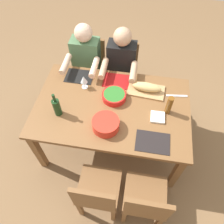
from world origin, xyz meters
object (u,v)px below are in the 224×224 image
object	(u,v)px
chair_near_center	(97,194)
bread_loaf	(147,87)
diner_far_center	(121,66)
chair_far_center	(122,69)
cutting_board	(146,90)
wine_glass	(84,80)
chair_far_left	(90,66)
diner_far_left	(86,62)
serving_bowl_pasta	(106,124)
dining_table	(112,110)
beer_bottle	(169,105)
napkin_stack	(158,117)
chair_near_right	(145,203)
wine_bottle	(57,107)
serving_bowl_greens	(114,96)

from	to	relation	value
chair_near_center	bread_loaf	bearing A→B (deg)	73.18
diner_far_center	bread_loaf	xyz separation A→B (m)	(0.34, -0.40, 0.11)
chair_far_center	cutting_board	bearing A→B (deg)	-59.88
wine_glass	chair_far_left	bearing A→B (deg)	99.17
chair_near_center	wine_glass	xyz separation A→B (m)	(-0.35, 1.06, 0.37)
diner_far_left	serving_bowl_pasta	xyz separation A→B (m)	(0.43, -0.93, 0.10)
diner_far_center	chair_far_left	distance (m)	0.53
dining_table	diner_far_left	bearing A→B (deg)	124.06
diner_far_center	beer_bottle	size ratio (longest dim) A/B	5.45
dining_table	chair_far_center	size ratio (longest dim) A/B	1.91
beer_bottle	wine_glass	xyz separation A→B (m)	(-0.92, 0.20, 0.01)
dining_table	napkin_stack	world-z (taller)	napkin_stack
chair_near_center	diner_far_center	bearing A→B (deg)	90.00
cutting_board	diner_far_left	bearing A→B (deg)	153.21
chair_far_left	bread_loaf	xyz separation A→B (m)	(0.78, -0.58, 0.32)
dining_table	chair_far_left	xyz separation A→B (m)	(-0.45, 0.85, -0.18)
chair_near_right	napkin_stack	size ratio (longest dim) A/B	6.07
chair_far_left	wine_bottle	distance (m)	1.10
diner_far_center	serving_bowl_pasta	distance (m)	0.94
dining_table	wine_bottle	distance (m)	0.59
chair_near_center	serving_bowl_greens	xyz separation A→B (m)	(0.01, 0.95, 0.30)
dining_table	serving_bowl_greens	distance (m)	0.16
diner_far_center	chair_near_right	bearing A→B (deg)	-73.47
wine_glass	napkin_stack	xyz separation A→B (m)	(0.82, -0.29, -0.10)
chair_far_left	chair_near_center	xyz separation A→B (m)	(0.45, -1.69, 0.00)
serving_bowl_greens	beer_bottle	bearing A→B (deg)	-9.06
chair_far_center	serving_bowl_greens	bearing A→B (deg)	-89.59
diner_far_center	wine_glass	bearing A→B (deg)	-127.46
dining_table	wine_glass	world-z (taller)	wine_glass
diner_far_center	wine_bottle	size ratio (longest dim) A/B	4.14
dining_table	serving_bowl_pasta	xyz separation A→B (m)	(-0.02, -0.27, 0.14)
chair_near_center	diner_far_left	bearing A→B (deg)	106.53
chair_far_center	diner_far_center	world-z (taller)	diner_far_center
diner_far_center	chair_far_center	bearing A→B (deg)	90.00
wine_glass	beer_bottle	bearing A→B (deg)	-12.04
diner_far_left	beer_bottle	size ratio (longest dim) A/B	5.45
diner_far_center	chair_near_right	xyz separation A→B (m)	(0.45, -1.51, -0.21)
chair_far_center	diner_far_center	distance (m)	0.28
serving_bowl_pasta	cutting_board	world-z (taller)	serving_bowl_pasta
dining_table	diner_far_center	size ratio (longest dim) A/B	1.36
chair_far_center	chair_far_left	distance (m)	0.45
diner_far_center	chair_near_right	world-z (taller)	diner_far_center
diner_far_center	beer_bottle	xyz separation A→B (m)	(0.57, -0.65, 0.15)
serving_bowl_greens	serving_bowl_pasta	size ratio (longest dim) A/B	0.98
serving_bowl_greens	cutting_board	bearing A→B (deg)	25.80
diner_far_center	serving_bowl_pasta	bearing A→B (deg)	-90.95
napkin_stack	serving_bowl_greens	bearing A→B (deg)	158.80
cutting_board	bread_loaf	distance (m)	0.06
dining_table	wine_glass	distance (m)	0.45
chair_far_center	napkin_stack	distance (m)	1.07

